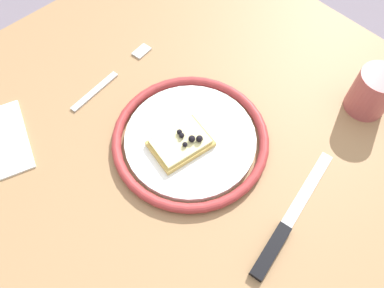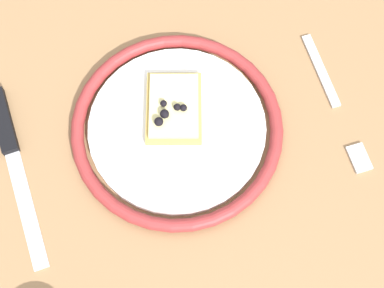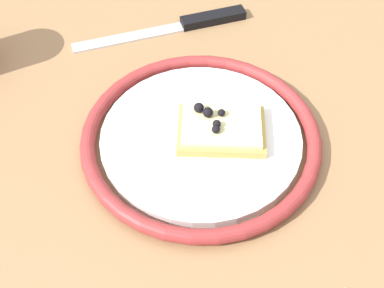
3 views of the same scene
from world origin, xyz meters
name	(u,v)px [view 2 (image 2 of 3)]	position (x,y,z in m)	size (l,w,h in m)	color
ground_plane	(175,249)	(0.00, 0.00, 0.00)	(6.00, 6.00, 0.00)	slate
dining_table	(161,170)	(0.00, 0.00, 0.67)	(0.99, 0.87, 0.77)	#936D47
plate	(177,128)	(-0.03, -0.02, 0.78)	(0.27, 0.27, 0.02)	white
pizza_slice_near	(174,108)	(-0.03, -0.04, 0.79)	(0.08, 0.10, 0.03)	tan
knife	(9,144)	(0.18, -0.03, 0.77)	(0.07, 0.24, 0.01)	silver
fork	(335,102)	(-0.23, -0.02, 0.77)	(0.04, 0.20, 0.00)	silver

